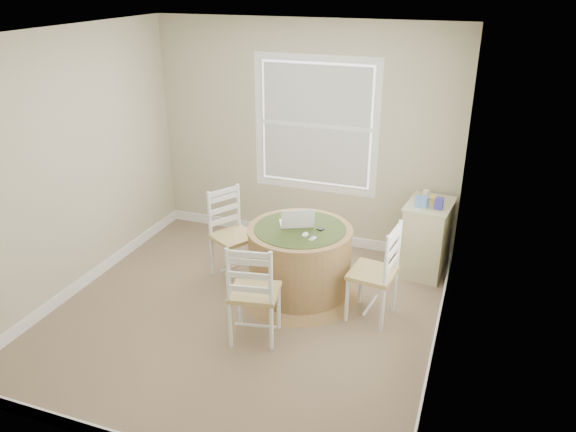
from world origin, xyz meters
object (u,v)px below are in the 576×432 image
(chair_near, at_px, (254,292))
(round_table, at_px, (300,259))
(chair_right, at_px, (373,273))
(corner_chest, at_px, (426,238))
(chair_left, at_px, (234,236))
(laptop, at_px, (297,223))

(chair_near, bearing_deg, round_table, -109.66)
(chair_right, height_order, corner_chest, chair_right)
(round_table, distance_m, chair_right, 0.79)
(chair_left, distance_m, chair_near, 1.15)
(corner_chest, bearing_deg, laptop, -137.89)
(chair_near, distance_m, chair_right, 1.13)
(round_table, bearing_deg, chair_left, -178.31)
(chair_left, relative_size, laptop, 2.29)
(round_table, distance_m, chair_near, 0.85)
(chair_near, bearing_deg, corner_chest, -136.31)
(round_table, relative_size, chair_near, 1.28)
(round_table, relative_size, chair_left, 1.28)
(laptop, bearing_deg, chair_near, 59.00)
(chair_left, height_order, corner_chest, chair_left)
(chair_left, height_order, chair_right, same)
(round_table, height_order, chair_near, chair_near)
(round_table, distance_m, laptop, 0.38)
(chair_near, xyz_separation_m, chair_right, (0.90, 0.68, 0.00))
(chair_right, distance_m, corner_chest, 1.13)
(round_table, xyz_separation_m, chair_near, (-0.14, -0.83, 0.07))
(chair_left, bearing_deg, corner_chest, -36.70)
(laptop, height_order, corner_chest, laptop)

